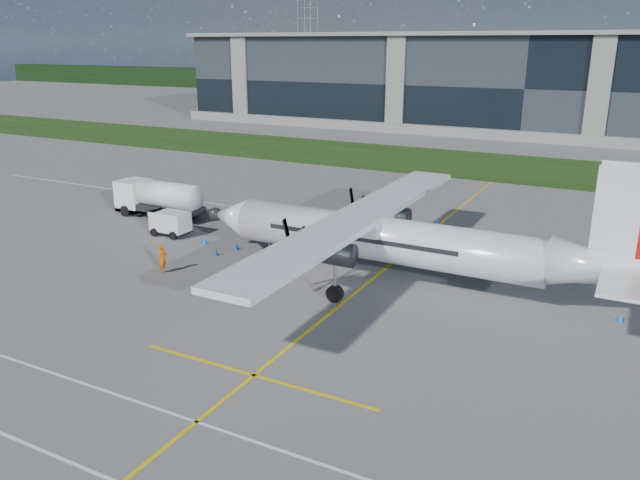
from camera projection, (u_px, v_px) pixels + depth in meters
name	position (u px, v px, depth m)	size (l,w,h in m)	color
ground	(466.00, 178.00, 67.63)	(400.00, 400.00, 0.00)	#5A5856
grass_strip	(484.00, 165.00, 74.37)	(400.00, 18.00, 0.04)	#1A370F
terminal_building	(536.00, 85.00, 99.10)	(120.00, 20.00, 15.00)	black
tree_line	(577.00, 90.00, 151.08)	(400.00, 6.00, 6.00)	black
pylon_west	(308.00, 39.00, 191.34)	(9.00, 4.60, 30.00)	gray
yellow_taxiway_centerline	(389.00, 266.00, 40.99)	(0.20, 70.00, 0.01)	yellow
white_lane_line	(58.00, 457.00, 22.07)	(90.00, 0.15, 0.01)	white
turboprop_aircraft	(399.00, 215.00, 36.82)	(27.41, 28.43, 8.53)	white
fuel_tanker_truck	(154.00, 198.00, 52.20)	(8.25, 2.68, 3.10)	white
baggage_tug	(170.00, 223.00, 47.24)	(3.05, 1.83, 1.83)	silver
ground_crew_person	(162.00, 256.00, 39.46)	(0.88, 0.63, 2.17)	#F25907
safety_cone_fwd	(204.00, 240.00, 45.37)	(0.36, 0.36, 0.50)	#0A60BA
safety_cone_nose_stbd	(236.00, 246.00, 44.12)	(0.36, 0.36, 0.50)	#0A60BA
safety_cone_stbdwing	(437.00, 220.00, 50.48)	(0.36, 0.36, 0.50)	#0A60BA
safety_cone_tail	(620.00, 317.00, 32.70)	(0.36, 0.36, 0.50)	#0A60BA
safety_cone_nose_port	(216.00, 252.00, 42.93)	(0.36, 0.36, 0.50)	#0A60BA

